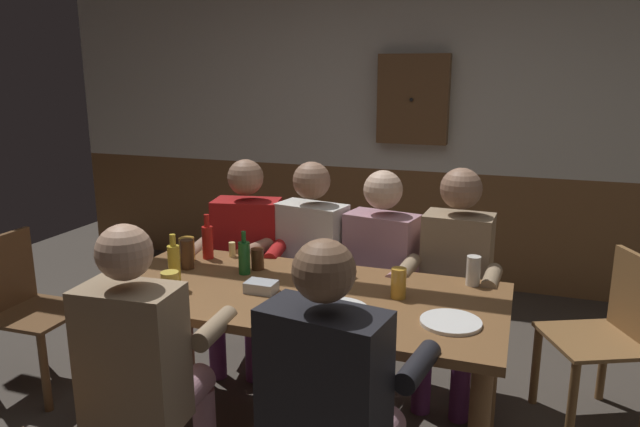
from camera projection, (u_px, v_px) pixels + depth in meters
The scene contains 28 objects.
back_wall_upper at pixel (410, 65), 4.75m from camera, with size 6.38×0.12×1.69m, color beige.
back_wall_wainscot at pixel (405, 224), 5.06m from camera, with size 6.38×0.12×0.95m, color brown.
dining_table at pixel (300, 312), 2.75m from camera, with size 1.87×0.87×0.77m.
person_0 at pixel (245, 252), 3.56m from camera, with size 0.58×0.59×1.24m.
person_1 at pixel (305, 259), 3.43m from camera, with size 0.58×0.57×1.25m.
person_2 at pixel (376, 269), 3.29m from camera, with size 0.58×0.57×1.22m.
person_3 at pixel (454, 274), 3.16m from camera, with size 0.51×0.54×1.26m.
person_4 at pixel (144, 361), 2.26m from camera, with size 0.53×0.54×1.23m.
person_5 at pixel (332, 394), 2.00m from camera, with size 0.59×0.56×1.25m.
chair_empty_near_left at pixel (610, 334), 2.94m from camera, with size 0.58×0.58×0.88m.
chair_empty_far_end at pixel (26, 307), 3.28m from camera, with size 0.45×0.45×0.88m.
table_candle at pixel (232, 249), 3.22m from camera, with size 0.04×0.04×0.08m, color #F9E08C.
condiment_caddy at pixel (261, 287), 2.71m from camera, with size 0.14×0.10×0.05m, color #B2B7BC.
plate_0 at pixel (451, 322), 2.37m from camera, with size 0.25×0.25×0.01m, color white.
plate_1 at pixel (336, 310), 2.49m from camera, with size 0.28×0.28×0.01m, color white.
bottle_0 at pixel (174, 265), 2.75m from camera, with size 0.06×0.06×0.26m.
bottle_1 at pixel (208, 241), 3.18m from camera, with size 0.06×0.06×0.24m.
bottle_2 at pixel (244, 257), 2.94m from camera, with size 0.06×0.06×0.22m.
pint_glass_0 at pixel (187, 254), 3.02m from camera, with size 0.07×0.07×0.15m, color #4C2D19.
pint_glass_1 at pixel (399, 283), 2.63m from camera, with size 0.07×0.07×0.14m, color gold.
pint_glass_2 at pixel (345, 266), 2.91m from camera, with size 0.06×0.06×0.10m, color white.
pint_glass_3 at pixel (318, 261), 2.96m from camera, with size 0.08×0.08×0.13m, color #4C2D19.
pint_glass_4 at pixel (170, 286), 2.61m from camera, with size 0.08×0.08×0.13m, color #E5C64C.
pint_glass_5 at pixel (187, 249), 3.15m from camera, with size 0.08×0.08×0.13m, color gold.
pint_glass_6 at pixel (473, 271), 2.79m from camera, with size 0.07×0.07×0.14m, color white.
pint_glass_7 at pixel (257, 259), 3.01m from camera, with size 0.07×0.07×0.11m, color #4C2D19.
pint_glass_8 at pixel (314, 273), 2.79m from camera, with size 0.08×0.08×0.12m, color #4C2D19.
wall_dart_cabinet at pixel (413, 99), 4.67m from camera, with size 0.56×0.15×0.70m.
Camera 1 is at (0.94, -2.30, 1.76)m, focal length 33.16 mm.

